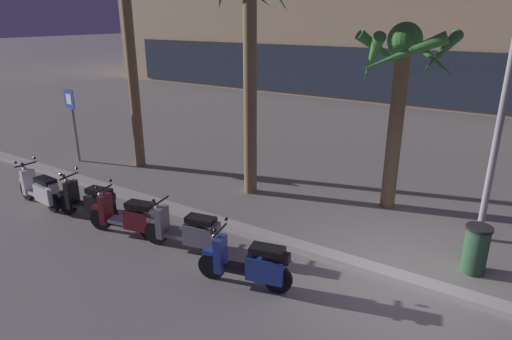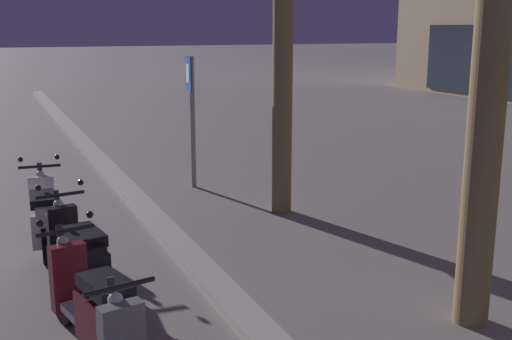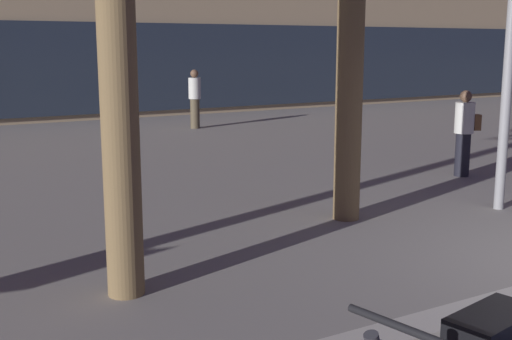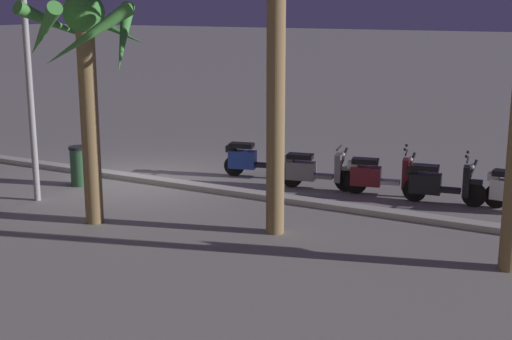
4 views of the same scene
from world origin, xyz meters
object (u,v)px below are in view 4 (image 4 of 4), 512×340
Objects in this scene: scooter_grey_gap_after_mid at (313,170)px; litter_bin at (80,166)px; scooter_black_second_in_line at (438,183)px; palm_tree_by_mall_entrance at (86,54)px; scooter_blue_tail_end at (253,159)px; scooter_maroon_last_in_row at (378,176)px.

scooter_grey_gap_after_mid is 1.90× the size of litter_bin.
scooter_black_second_in_line is 7.90m from palm_tree_by_mall_entrance.
palm_tree_by_mall_entrance is at bearing 136.59° from litter_bin.
litter_bin is at bearing 17.20° from scooter_black_second_in_line.
scooter_grey_gap_after_mid is 5.58m from litter_bin.
scooter_maroon_last_in_row is at bearing 177.11° from scooter_blue_tail_end.
palm_tree_by_mall_entrance is at bearing 58.42° from scooter_grey_gap_after_mid.
scooter_grey_gap_after_mid is 1.02× the size of scooter_blue_tail_end.
palm_tree_by_mall_entrance is at bearing 78.63° from scooter_blue_tail_end.
scooter_grey_gap_after_mid is 6.04m from palm_tree_by_mall_entrance.
scooter_maroon_last_in_row reaches higher than scooter_grey_gap_after_mid.
palm_tree_by_mall_entrance is 4.74× the size of litter_bin.
palm_tree_by_mall_entrance is at bearing 39.11° from scooter_black_second_in_line.
litter_bin is at bearing -43.41° from palm_tree_by_mall_entrance.
scooter_blue_tail_end is at bearing -11.24° from scooter_grey_gap_after_mid.
scooter_blue_tail_end is at bearing -140.37° from litter_bin.
litter_bin is at bearing 39.63° from scooter_blue_tail_end.
litter_bin is (3.27, 2.71, 0.02)m from scooter_blue_tail_end.
palm_tree_by_mall_entrance reaches higher than scooter_blue_tail_end.
scooter_maroon_last_in_row is at bearing -173.06° from scooter_grey_gap_after_mid.
scooter_blue_tail_end is 0.39× the size of palm_tree_by_mall_entrance.
scooter_black_second_in_line and scooter_blue_tail_end have the same top height.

